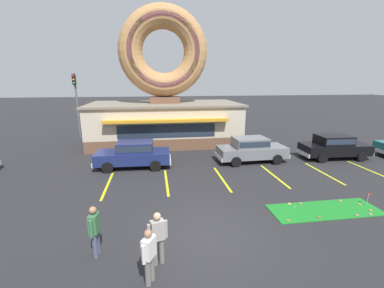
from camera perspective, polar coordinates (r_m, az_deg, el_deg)
ground_plane at (r=9.41m, az=3.68°, el=-19.50°), size 160.00×160.00×0.00m
donut_shop_building at (r=21.67m, az=-6.12°, el=10.06°), size 12.30×6.75×10.96m
putting_mat at (r=12.16m, az=27.40°, el=-12.88°), size 4.53×1.53×0.03m
mini_donut_near_left at (r=13.01m, az=34.90°, el=-11.96°), size 0.13×0.13×0.04m
mini_donut_near_right at (r=12.02m, az=20.83°, el=-12.30°), size 0.13×0.13×0.04m
mini_donut_mid_left at (r=12.65m, az=34.88°, el=-12.67°), size 0.13×0.13×0.04m
mini_donut_mid_centre at (r=11.40m, az=26.36°, el=-14.38°), size 0.13×0.13×0.04m
mini_donut_mid_right at (r=13.24m, az=30.07°, el=-10.85°), size 0.13×0.13×0.04m
mini_donut_far_left at (r=12.21m, az=22.95°, el=-12.09°), size 0.13×0.13×0.04m
mini_donut_far_centre at (r=13.32m, az=33.25°, el=-11.13°), size 0.13×0.13×0.04m
mini_donut_far_right at (r=10.73m, az=20.59°, el=-15.60°), size 0.13×0.13×0.04m
mini_donut_extra at (r=12.27m, az=32.80°, el=-13.16°), size 0.13×0.13×0.04m
golf_ball at (r=11.83m, az=21.84°, el=-12.82°), size 0.04×0.04×0.04m
putting_flag_pin at (r=13.31m, az=34.67°, el=-9.53°), size 0.13×0.01×0.55m
car_navy at (r=15.99m, az=-12.80°, el=-2.04°), size 4.62×2.10×1.60m
car_grey at (r=17.12m, az=13.00°, el=-0.99°), size 4.61×2.08×1.60m
car_black at (r=19.88m, az=29.03°, el=-0.35°), size 4.63×2.12×1.60m
pedestrian_blue_sweater_man at (r=7.24m, az=-9.53°, el=-23.00°), size 0.40×0.53×1.55m
pedestrian_hooded_kid at (r=8.51m, az=-20.82°, el=-17.27°), size 0.29×0.59×1.63m
pedestrian_leather_jacket_man at (r=7.77m, az=-7.63°, el=-19.64°), size 0.57×0.34×1.63m
trash_bin at (r=20.89m, az=13.61°, el=0.60°), size 0.57×0.57×0.97m
traffic_light_pole at (r=25.69m, az=-24.34°, el=9.46°), size 0.28×0.47×5.80m
parking_stripe_far_left at (r=13.90m, az=-18.26°, el=-8.65°), size 0.12×3.60×0.01m
parking_stripe_left at (r=13.69m, az=-5.67°, el=-8.34°), size 0.12×3.60×0.01m
parking_stripe_mid_left at (r=14.13m, az=6.68°, el=-7.65°), size 0.12×3.60×0.01m
parking_stripe_centre at (r=15.15m, az=17.78°, el=-6.72°), size 0.12×3.60×0.01m
parking_stripe_mid_right at (r=16.67m, az=27.14°, el=-5.75°), size 0.12×3.60×0.01m
parking_stripe_right at (r=18.54m, az=34.75°, el=-4.83°), size 0.12×3.60×0.01m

